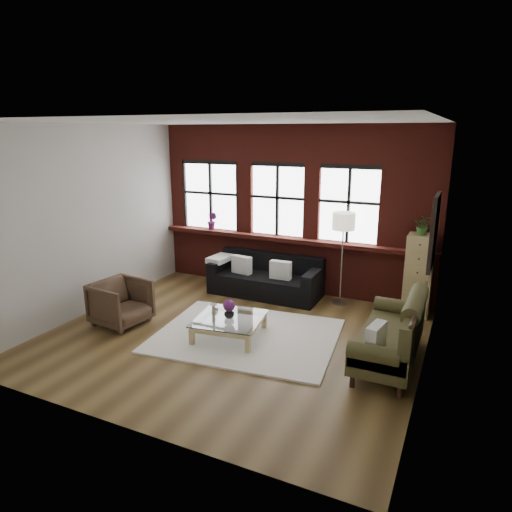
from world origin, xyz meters
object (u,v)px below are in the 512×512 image
at_px(dark_sofa, 265,276).
at_px(floor_lamp, 342,255).
at_px(armchair, 121,303).
at_px(coffee_table, 229,328).
at_px(drawer_chest, 418,276).
at_px(vintage_settee, 390,329).
at_px(vase, 229,313).

xyz_separation_m(dark_sofa, floor_lamp, (1.43, 0.16, 0.54)).
bearing_deg(dark_sofa, floor_lamp, 6.45).
height_order(dark_sofa, armchair, dark_sofa).
relative_size(coffee_table, floor_lamp, 0.54).
bearing_deg(drawer_chest, coffee_table, -138.83).
relative_size(vintage_settee, coffee_table, 1.91).
bearing_deg(armchair, drawer_chest, -53.55).
bearing_deg(floor_lamp, coffee_table, -118.49).
bearing_deg(armchair, vase, -73.98).
height_order(armchair, floor_lamp, floor_lamp).
xyz_separation_m(dark_sofa, coffee_table, (0.28, -1.97, -0.23)).
bearing_deg(dark_sofa, vintage_settee, -33.75).
bearing_deg(armchair, coffee_table, -73.98).
relative_size(armchair, coffee_table, 0.81).
relative_size(coffee_table, drawer_chest, 0.70).
relative_size(vintage_settee, vase, 11.38).
bearing_deg(vintage_settee, armchair, -172.86).
relative_size(dark_sofa, coffee_table, 2.15).
distance_m(dark_sofa, armchair, 2.76).
xyz_separation_m(dark_sofa, vase, (0.28, -1.97, 0.02)).
height_order(vintage_settee, drawer_chest, drawer_chest).
relative_size(drawer_chest, floor_lamp, 0.77).
height_order(vintage_settee, armchair, vintage_settee).
height_order(vase, drawer_chest, drawer_chest).
bearing_deg(floor_lamp, drawer_chest, 1.42).
xyz_separation_m(vintage_settee, drawer_chest, (0.14, 1.94, 0.21)).
bearing_deg(drawer_chest, floor_lamp, -178.58).
bearing_deg(vase, dark_sofa, 98.02).
relative_size(armchair, vase, 4.87).
xyz_separation_m(coffee_table, floor_lamp, (1.16, 2.13, 0.76)).
bearing_deg(vintage_settee, dark_sofa, 146.25).
bearing_deg(floor_lamp, vintage_settee, -58.26).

